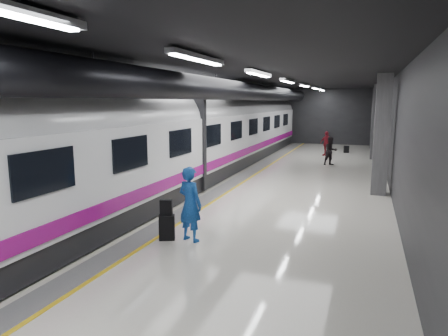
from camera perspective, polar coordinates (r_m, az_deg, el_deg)
The scene contains 9 objects.
ground at distance 14.93m, azimuth 3.53°, elevation -4.05°, with size 40.00×40.00×0.00m, color silver.
platform_hall at distance 15.52m, azimuth 3.64°, elevation 9.64°, with size 10.02×40.02×4.51m.
train at distance 15.79m, azimuth -7.81°, elevation 4.24°, with size 3.05×38.00×4.05m.
traveler_main at distance 10.06m, azimuth -4.87°, elevation -5.15°, with size 0.70×0.46×1.91m, color blue.
suitcase_main at distance 10.37m, azimuth -8.15°, elevation -8.40°, with size 0.39×0.25×0.64m, color black.
shoulder_bag at distance 10.23m, azimuth -8.26°, elevation -5.59°, with size 0.30×0.16×0.40m, color black.
traveler_far_a at distance 22.81m, azimuth 15.00°, elevation 2.35°, with size 0.76×0.59×1.57m, color black.
traveler_far_b at distance 26.78m, azimuth 14.39°, elevation 3.41°, with size 0.93×0.39×1.59m, color maroon.
suitcase_far at distance 28.73m, azimuth 17.08°, elevation 2.57°, with size 0.33×0.21×0.49m, color black.
Camera 1 is at (4.02, -13.95, 3.49)m, focal length 32.00 mm.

